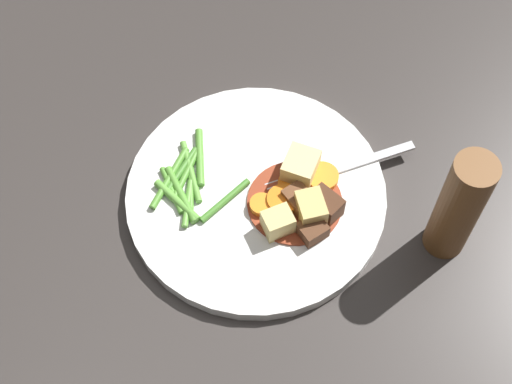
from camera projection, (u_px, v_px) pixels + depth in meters
The scene contains 26 objects.
ground_plane at pixel (256, 199), 0.85m from camera, with size 3.00×3.00×0.00m, color #383330.
dinner_plate at pixel (256, 196), 0.85m from camera, with size 0.28×0.28×0.02m, color white.
stew_sauce at pixel (296, 200), 0.83m from camera, with size 0.10×0.10×0.00m, color #93381E.
carrot_slice_0 at pixel (294, 184), 0.84m from camera, with size 0.03×0.03×0.01m, color orange.
carrot_slice_1 at pixel (322, 178), 0.84m from camera, with size 0.04×0.04×0.01m, color orange.
carrot_slice_2 at pixel (283, 201), 0.83m from camera, with size 0.04×0.04×0.01m, color orange.
carrot_slice_3 at pixel (262, 205), 0.83m from camera, with size 0.03×0.03×0.01m, color orange.
potato_chunk_0 at pixel (301, 167), 0.84m from camera, with size 0.03×0.04×0.03m, color #EAD68C.
potato_chunk_1 at pixel (278, 223), 0.81m from camera, with size 0.03×0.03×0.03m, color #E5CC7A.
potato_chunk_2 at pixel (311, 209), 0.81m from camera, with size 0.04×0.03×0.03m, color #DBBC6B.
meat_chunk_0 at pixel (297, 203), 0.82m from camera, with size 0.03×0.02×0.02m, color brown.
meat_chunk_1 at pixel (312, 230), 0.81m from camera, with size 0.03×0.02×0.02m, color #56331E.
meat_chunk_2 at pixel (324, 208), 0.81m from camera, with size 0.02×0.03×0.03m, color #4C2B19.
green_bean_0 at pixel (190, 174), 0.85m from camera, with size 0.01×0.01×0.08m, color #66AD42.
green_bean_1 at pixel (200, 157), 0.86m from camera, with size 0.01×0.01×0.07m, color #599E38.
green_bean_2 at pixel (170, 178), 0.84m from camera, with size 0.01×0.01×0.08m, color #599E38.
green_bean_3 at pixel (187, 172), 0.85m from camera, with size 0.01×0.01×0.07m, color #599E38.
green_bean_4 at pixel (182, 169), 0.85m from camera, with size 0.01×0.01×0.06m, color #4C8E33.
green_bean_5 at pixel (181, 195), 0.83m from camera, with size 0.01×0.01×0.07m, color #599E38.
green_bean_6 at pixel (172, 190), 0.84m from camera, with size 0.01×0.01×0.06m, color #599E38.
green_bean_7 at pixel (177, 201), 0.83m from camera, with size 0.01×0.01×0.07m, color #66AD42.
green_bean_8 at pixel (191, 190), 0.84m from camera, with size 0.01×0.01×0.06m, color #599E38.
green_bean_9 at pixel (225, 201), 0.83m from camera, with size 0.01×0.01×0.07m, color #4C8E33.
green_bean_10 at pixel (188, 204), 0.83m from camera, with size 0.01×0.01×0.06m, color #66AD42.
fork at pixel (337, 170), 0.85m from camera, with size 0.15×0.12×0.00m.
pepper_mill at pixel (459, 207), 0.76m from camera, with size 0.04×0.04×0.15m, color brown.
Camera 1 is at (0.13, -0.40, 0.74)m, focal length 54.28 mm.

